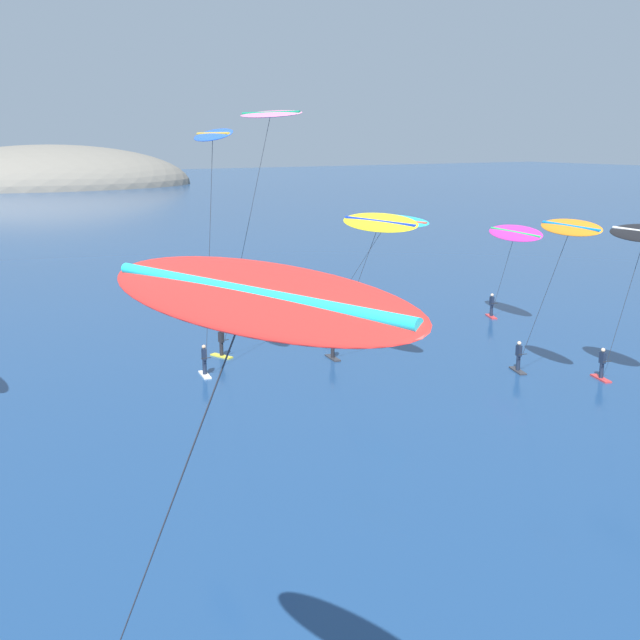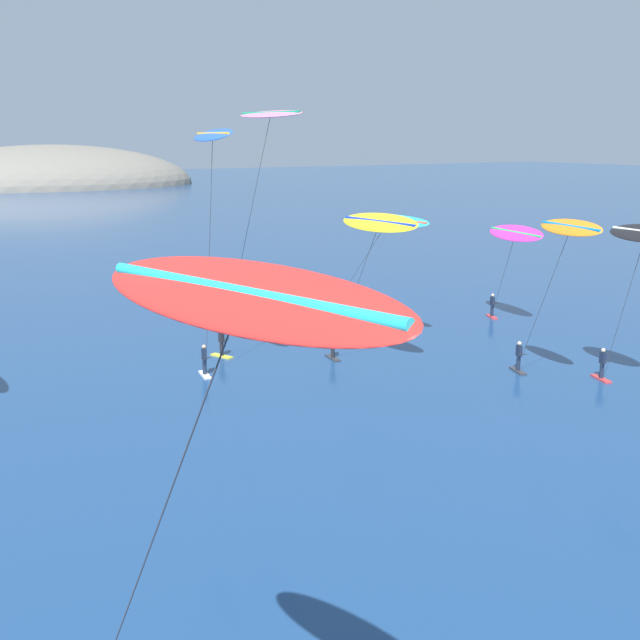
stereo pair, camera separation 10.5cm
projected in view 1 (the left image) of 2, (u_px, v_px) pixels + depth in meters
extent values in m
ellipsoid|color=slate|center=(50.00, 186.00, 209.79)|extent=(76.07, 50.61, 21.40)
ellipsoid|color=red|center=(246.00, 296.00, 9.70)|extent=(2.44, 5.55, 0.85)
cylinder|color=#23D6DB|center=(246.00, 292.00, 9.69)|extent=(1.46, 5.05, 0.16)
cylinder|color=#333338|center=(143.00, 579.00, 12.50)|extent=(1.32, 5.01, 9.52)
cube|color=silver|center=(205.00, 375.00, 43.19)|extent=(0.68, 1.55, 0.08)
cylinder|color=#192338|center=(205.00, 367.00, 43.09)|extent=(0.22, 0.22, 0.80)
cube|color=#192338|center=(204.00, 354.00, 42.93)|extent=(0.23, 0.36, 0.60)
sphere|color=tan|center=(204.00, 347.00, 42.84)|extent=(0.22, 0.22, 0.22)
cylinder|color=black|center=(206.00, 358.00, 42.65)|extent=(0.55, 0.10, 0.04)
ellipsoid|color=blue|center=(213.00, 135.00, 38.22)|extent=(1.70, 4.88, 0.76)
cylinder|color=gold|center=(213.00, 134.00, 38.21)|extent=(0.62, 4.54, 0.16)
cylinder|color=#333338|center=(209.00, 254.00, 40.45)|extent=(0.24, 2.13, 11.49)
cube|color=#2D2D33|center=(333.00, 358.00, 46.48)|extent=(0.65, 1.55, 0.08)
cylinder|color=black|center=(333.00, 351.00, 46.38)|extent=(0.22, 0.22, 0.80)
cube|color=black|center=(333.00, 339.00, 46.23)|extent=(0.23, 0.36, 0.60)
sphere|color=#9E7051|center=(333.00, 332.00, 46.13)|extent=(0.22, 0.22, 0.22)
cylinder|color=black|center=(336.00, 342.00, 45.98)|extent=(0.55, 0.09, 0.04)
ellipsoid|color=yellow|center=(379.00, 222.00, 41.63)|extent=(1.87, 5.85, 1.00)
cylinder|color=#1432E0|center=(379.00, 221.00, 41.62)|extent=(0.63, 5.46, 0.16)
cylinder|color=#333338|center=(357.00, 286.00, 43.82)|extent=(0.33, 3.55, 7.07)
cube|color=yellow|center=(222.00, 356.00, 46.88)|extent=(0.89, 1.55, 0.08)
cylinder|color=black|center=(221.00, 349.00, 46.79)|extent=(0.22, 0.22, 0.80)
cube|color=black|center=(221.00, 337.00, 46.63)|extent=(0.27, 0.38, 0.60)
sphere|color=#9E7051|center=(221.00, 330.00, 46.54)|extent=(0.22, 0.22, 0.22)
cylinder|color=black|center=(225.00, 340.00, 46.41)|extent=(0.55, 0.16, 0.04)
ellipsoid|color=pink|center=(270.00, 114.00, 40.66)|extent=(2.23, 4.74, 0.54)
cylinder|color=#14895B|center=(270.00, 113.00, 40.65)|extent=(1.12, 4.28, 0.16)
cylinder|color=#333338|center=(246.00, 236.00, 43.55)|extent=(0.97, 4.17, 12.54)
cube|color=red|center=(601.00, 378.00, 42.53)|extent=(0.88, 1.55, 0.08)
cylinder|color=#192338|center=(601.00, 370.00, 42.43)|extent=(0.22, 0.22, 0.80)
cube|color=#192338|center=(603.00, 358.00, 42.28)|extent=(0.25, 0.37, 0.60)
sphere|color=beige|center=(603.00, 350.00, 42.18)|extent=(0.22, 0.22, 0.22)
cylinder|color=black|center=(607.00, 362.00, 41.99)|extent=(0.55, 0.13, 0.04)
cylinder|color=#333338|center=(625.00, 301.00, 40.39)|extent=(0.33, 1.86, 6.86)
cube|color=#2D2D33|center=(518.00, 371.00, 43.93)|extent=(0.92, 1.54, 0.08)
cylinder|color=#192338|center=(518.00, 363.00, 43.84)|extent=(0.22, 0.22, 0.80)
cube|color=#192338|center=(519.00, 351.00, 43.68)|extent=(0.26, 0.37, 0.60)
sphere|color=beige|center=(519.00, 343.00, 43.59)|extent=(0.22, 0.22, 0.22)
cylinder|color=black|center=(523.00, 354.00, 43.39)|extent=(0.55, 0.14, 0.04)
ellipsoid|color=orange|center=(570.00, 227.00, 38.84)|extent=(1.91, 4.61, 0.85)
cylinder|color=#0F7FE5|center=(571.00, 226.00, 38.82)|extent=(0.95, 4.22, 0.16)
cylinder|color=#333338|center=(545.00, 295.00, 41.12)|extent=(0.63, 3.21, 7.12)
cube|color=yellow|center=(326.00, 327.00, 54.18)|extent=(0.91, 1.54, 0.08)
cylinder|color=#192338|center=(326.00, 320.00, 54.08)|extent=(0.22, 0.22, 0.80)
cube|color=#192338|center=(326.00, 310.00, 53.92)|extent=(0.27, 0.37, 0.60)
sphere|color=beige|center=(326.00, 304.00, 53.83)|extent=(0.22, 0.22, 0.22)
cylinder|color=black|center=(330.00, 313.00, 53.70)|extent=(0.55, 0.15, 0.04)
ellipsoid|color=#23B2C6|center=(388.00, 220.00, 48.73)|extent=(2.63, 6.52, 0.81)
cylinder|color=#DB4C38|center=(388.00, 220.00, 48.72)|extent=(1.40, 5.97, 0.16)
cylinder|color=#333338|center=(357.00, 270.00, 51.23)|extent=(1.05, 4.91, 6.46)
cube|color=red|center=(491.00, 316.00, 57.23)|extent=(0.99, 1.53, 0.08)
cylinder|color=#192338|center=(491.00, 310.00, 57.13)|extent=(0.22, 0.22, 0.80)
cube|color=#192338|center=(492.00, 301.00, 56.97)|extent=(0.26, 0.37, 0.60)
sphere|color=beige|center=(492.00, 295.00, 56.88)|extent=(0.22, 0.22, 0.22)
cylinder|color=black|center=(495.00, 303.00, 56.68)|extent=(0.55, 0.14, 0.04)
ellipsoid|color=#D62D9E|center=(515.00, 233.00, 53.71)|extent=(2.53, 6.10, 1.07)
cylinder|color=#28D160|center=(515.00, 232.00, 53.70)|extent=(1.23, 5.57, 0.16)
cylinder|color=#333338|center=(504.00, 270.00, 55.21)|extent=(0.41, 1.98, 5.12)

